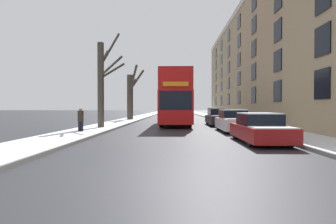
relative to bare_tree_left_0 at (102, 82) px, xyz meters
The scene contains 12 objects.
ground_plane 14.84m from the bare_tree_left_0, 67.46° to the right, with size 320.00×320.00×0.00m, color #28282D.
sidewalk_left 39.80m from the bare_tree_left_0, 90.45° to the left, with size 2.70×130.00×0.16m.
sidewalk_right 41.40m from the bare_tree_left_0, 73.98° to the left, with size 2.70×130.00×0.16m.
terrace_facade_right 21.39m from the bare_tree_left_0, 35.27° to the left, with size 9.10×46.07×13.78m.
bare_tree_left_0 is the anchor object (origin of this frame).
bare_tree_left_1 12.74m from the bare_tree_left_0, 90.45° to the left, with size 2.05×2.73×6.53m.
double_decker_bus 7.49m from the bare_tree_left_0, 44.82° to the left, with size 2.61×10.89×4.52m.
parked_car_0 11.73m from the bare_tree_left_0, 37.84° to the right, with size 1.78×4.21×1.32m.
parked_car_1 9.54m from the bare_tree_left_0, 10.39° to the right, with size 1.71×4.15×1.45m.
parked_car_2 10.39m from the bare_tree_left_0, 26.30° to the left, with size 1.72×4.41×1.53m.
oncoming_van 19.33m from the bare_tree_left_0, 76.51° to the left, with size 2.05×5.74×2.37m.
pedestrian_left_sidewalk 4.16m from the bare_tree_left_0, 96.75° to the right, with size 0.35×0.35×1.58m.
Camera 1 is at (-0.30, -5.36, 1.55)m, focal length 28.00 mm.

